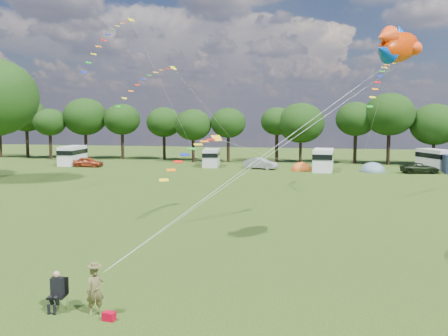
% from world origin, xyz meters
% --- Properties ---
extents(ground_plane, '(180.00, 180.00, 0.00)m').
position_xyz_m(ground_plane, '(0.00, 0.00, 0.00)').
color(ground_plane, black).
rests_on(ground_plane, ground).
extents(tree_line, '(102.98, 10.98, 10.27)m').
position_xyz_m(tree_line, '(5.30, 54.99, 6.35)').
color(tree_line, black).
rests_on(tree_line, ground).
extents(car_a, '(4.18, 1.73, 1.38)m').
position_xyz_m(car_a, '(-26.45, 42.89, 0.69)').
color(car_a, '#A1391D').
rests_on(car_a, ground).
extents(car_b, '(4.46, 2.68, 1.48)m').
position_xyz_m(car_b, '(-2.90, 45.14, 0.74)').
color(car_b, '#91939A').
rests_on(car_b, ground).
extents(car_d, '(4.94, 2.92, 1.26)m').
position_xyz_m(car_d, '(16.86, 44.35, 0.63)').
color(car_d, black).
rests_on(car_d, ground).
extents(campervan_a, '(2.88, 5.70, 2.69)m').
position_xyz_m(campervan_a, '(-30.04, 45.20, 1.45)').
color(campervan_a, white).
rests_on(campervan_a, ground).
extents(campervan_b, '(2.78, 5.18, 2.41)m').
position_xyz_m(campervan_b, '(-10.09, 47.27, 1.30)').
color(campervan_b, silver).
rests_on(campervan_b, ground).
extents(campervan_c, '(2.63, 5.75, 2.77)m').
position_xyz_m(campervan_c, '(5.21, 44.76, 1.49)').
color(campervan_c, white).
rests_on(campervan_c, ground).
extents(campervan_d, '(4.32, 5.89, 2.65)m').
position_xyz_m(campervan_d, '(19.51, 49.38, 1.43)').
color(campervan_d, silver).
rests_on(campervan_d, ground).
extents(tent_orange, '(2.71, 2.97, 2.12)m').
position_xyz_m(tent_orange, '(2.46, 44.57, 0.02)').
color(tent_orange, orange).
rests_on(tent_orange, ground).
extents(tent_greyblue, '(3.19, 3.49, 2.37)m').
position_xyz_m(tent_greyblue, '(11.34, 45.00, 0.02)').
color(tent_greyblue, slate).
rests_on(tent_greyblue, ground).
extents(kite_flyer, '(0.75, 0.70, 1.72)m').
position_xyz_m(kite_flyer, '(-2.05, -4.25, 0.86)').
color(kite_flyer, brown).
rests_on(kite_flyer, ground).
extents(camp_chair, '(0.65, 0.65, 1.46)m').
position_xyz_m(camp_chair, '(-3.56, -4.14, 0.87)').
color(camp_chair, '#99999E').
rests_on(camp_chair, ground).
extents(kite_bag, '(0.45, 0.34, 0.29)m').
position_xyz_m(kite_bag, '(-1.36, -4.65, 0.15)').
color(kite_bag, '#B0011B').
rests_on(kite_bag, ground).
extents(fish_kite, '(2.91, 3.83, 2.08)m').
position_xyz_m(fish_kite, '(8.78, 4.18, 10.12)').
color(fish_kite, '#D03000').
rests_on(fish_kite, ground).
extents(streamer_kite_a, '(3.31, 5.63, 5.77)m').
position_xyz_m(streamer_kite_a, '(-14.75, 25.66, 14.65)').
color(streamer_kite_a, '#E6F000').
rests_on(streamer_kite_a, ground).
extents(streamer_kite_b, '(4.18, 4.65, 3.77)m').
position_xyz_m(streamer_kite_b, '(-9.58, 22.21, 10.23)').
color(streamer_kite_b, yellow).
rests_on(streamer_kite_b, ground).
extents(streamer_kite_c, '(3.27, 5.01, 2.84)m').
position_xyz_m(streamer_kite_c, '(-3.00, 13.03, 4.66)').
color(streamer_kite_c, yellow).
rests_on(streamer_kite_c, ground).
extents(streamer_kite_d, '(2.74, 5.09, 4.31)m').
position_xyz_m(streamer_kite_d, '(10.27, 25.17, 10.48)').
color(streamer_kite_d, '#E9CF00').
rests_on(streamer_kite_d, ground).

